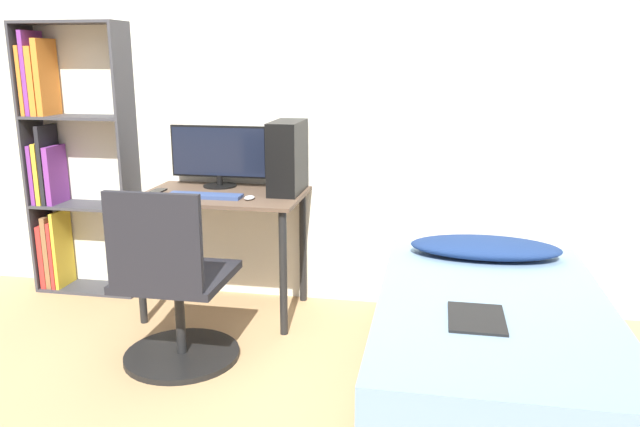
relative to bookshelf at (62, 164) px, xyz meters
name	(u,v)px	position (x,y,z in m)	size (l,w,h in m)	color
ground_plane	(232,402)	(1.52, -1.19, -0.86)	(14.00, 14.00, 0.00)	tan
wall_back	(295,104)	(1.52, 0.15, 0.39)	(8.00, 0.05, 2.50)	silver
desk	(224,214)	(1.16, -0.18, -0.24)	(0.95, 0.62, 0.75)	brown
bookshelf	(62,164)	(0.00, 0.00, 0.00)	(0.69, 0.25, 1.74)	#38383D
office_chair	(174,299)	(1.13, -0.88, -0.51)	(0.60, 0.60, 0.94)	black
bed	(491,343)	(2.69, -0.80, -0.65)	(1.10, 1.85, 0.43)	#4C3D2D
pillow	(485,248)	(2.69, -0.14, -0.37)	(0.84, 0.36, 0.11)	navy
magazine	(477,318)	(2.59, -1.04, -0.42)	(0.24, 0.32, 0.01)	black
monitor	(219,155)	(1.07, 0.01, 0.09)	(0.61, 0.21, 0.38)	black
keyboard	(205,196)	(1.09, -0.31, -0.10)	(0.43, 0.11, 0.02)	#33477A
pc_tower	(288,157)	(1.53, -0.08, 0.10)	(0.17, 0.37, 0.42)	black
mouse	(249,198)	(1.36, -0.31, -0.10)	(0.06, 0.09, 0.02)	silver
phone	(157,191)	(0.76, -0.22, -0.11)	(0.07, 0.14, 0.01)	black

